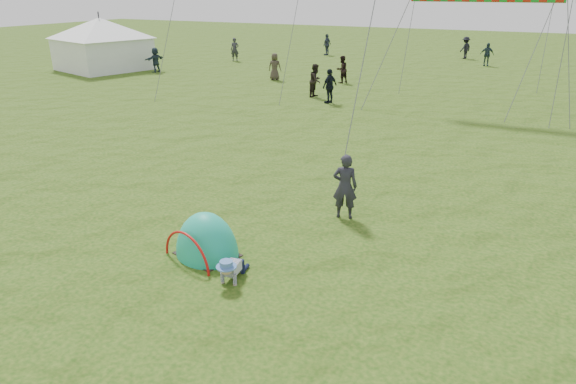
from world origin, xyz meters
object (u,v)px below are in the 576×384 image
at_px(crawling_toddler, 231,268).
at_px(event_marquee, 102,42).
at_px(popup_tent, 207,254).
at_px(standing_adult, 345,186).

relative_size(crawling_toddler, event_marquee, 0.13).
height_order(popup_tent, standing_adult, standing_adult).
bearing_deg(popup_tent, event_marquee, 154.72).
bearing_deg(standing_adult, crawling_toddler, 60.78).
bearing_deg(event_marquee, crawling_toddler, -25.07).
distance_m(popup_tent, event_marquee, 29.56).
height_order(popup_tent, event_marquee, event_marquee).
distance_m(crawling_toddler, standing_adult, 3.98).
height_order(crawling_toddler, event_marquee, event_marquee).
bearing_deg(crawling_toddler, popup_tent, 139.69).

